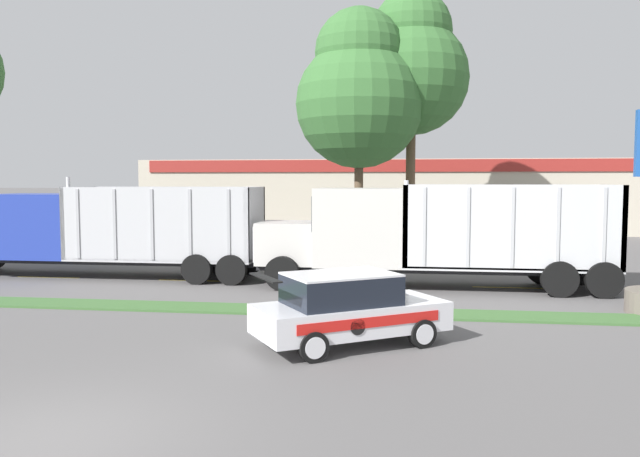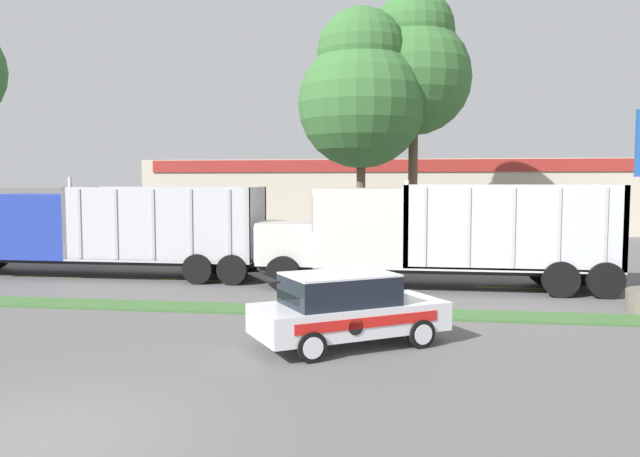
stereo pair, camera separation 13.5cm
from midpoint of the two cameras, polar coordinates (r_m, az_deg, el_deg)
ground_plane at (r=9.57m, az=-24.08°, el=-17.28°), size 600.00×600.00×0.00m
grass_verge at (r=17.22m, az=-8.61°, el=-7.23°), size 120.00×1.23×0.06m
centre_line_3 at (r=24.68m, az=-23.72°, el=-4.10°), size 2.40×0.14×0.01m
centre_line_4 at (r=22.35m, az=-11.79°, el=-4.67°), size 2.40×0.14×0.01m
centre_line_5 at (r=21.17m, az=2.17°, el=-5.08°), size 2.40×0.14×0.01m
centre_line_6 at (r=21.34m, az=16.82°, el=-5.19°), size 2.40×0.14×0.01m
dump_truck_lead at (r=20.56m, az=6.80°, el=-0.69°), size 11.37×2.69×3.50m
dump_truck_trail at (r=24.72m, az=-22.35°, el=-0.39°), size 12.38×2.75×3.62m
rally_car at (r=13.24m, az=2.25°, el=-7.31°), size 4.31×3.63×1.59m
store_building_backdrop at (r=47.14m, az=6.17°, el=3.10°), size 34.09×12.10×4.94m
tree_behind_centre at (r=30.97m, az=3.47°, el=12.37°), size 6.18×6.18×11.82m
tree_behind_right at (r=32.70m, az=8.26°, el=14.44°), size 5.77×5.77×13.00m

